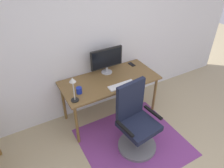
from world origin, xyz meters
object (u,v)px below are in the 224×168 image
at_px(keyboard, 122,85).
at_px(computer_mouse, 141,79).
at_px(desk, 110,83).
at_px(office_chair, 136,125).
at_px(coffee_cup, 79,90).
at_px(desk_lamp, 73,86).
at_px(cell_phone, 132,64).
at_px(monitor, 107,59).

distance_m(keyboard, computer_mouse, 0.34).
bearing_deg(keyboard, computer_mouse, -3.22).
height_order(desk, computer_mouse, computer_mouse).
bearing_deg(desk, office_chair, -89.44).
relative_size(coffee_cup, office_chair, 0.09).
relative_size(desk, desk_lamp, 4.15).
relative_size(keyboard, cell_phone, 3.07).
bearing_deg(monitor, desk, -105.83).
distance_m(coffee_cup, desk_lamp, 0.26).
distance_m(desk, office_chair, 0.80).
relative_size(keyboard, coffee_cup, 4.60).
height_order(desk, cell_phone, cell_phone).
relative_size(desk, monitor, 2.80).
xyz_separation_m(monitor, office_chair, (-0.05, -0.97, -0.59)).
height_order(computer_mouse, cell_phone, computer_mouse).
relative_size(desk, office_chair, 1.45).
xyz_separation_m(cell_phone, desk_lamp, (-1.24, -0.45, 0.24)).
xyz_separation_m(monitor, keyboard, (0.02, -0.45, -0.24)).
xyz_separation_m(computer_mouse, cell_phone, (0.15, 0.49, -0.01)).
relative_size(cell_phone, desk_lamp, 0.38).
height_order(monitor, coffee_cup, monitor).
height_order(cell_phone, office_chair, office_chair).
height_order(coffee_cup, desk_lamp, desk_lamp).
height_order(cell_phone, desk_lamp, desk_lamp).
xyz_separation_m(desk_lamp, office_chair, (0.68, -0.53, -0.59)).
bearing_deg(desk_lamp, cell_phone, 20.13).
relative_size(monitor, desk_lamp, 1.48).
bearing_deg(coffee_cup, keyboard, -13.15).
bearing_deg(cell_phone, desk, -160.95).
relative_size(desk, computer_mouse, 14.85).
relative_size(computer_mouse, office_chair, 0.10).
distance_m(monitor, office_chair, 1.13).
relative_size(monitor, computer_mouse, 5.30).
height_order(desk, coffee_cup, coffee_cup).
distance_m(cell_phone, desk_lamp, 1.34).
bearing_deg(keyboard, coffee_cup, 166.85).
bearing_deg(computer_mouse, desk, 148.26).
xyz_separation_m(computer_mouse, coffee_cup, (-0.97, 0.17, 0.03)).
relative_size(monitor, coffee_cup, 5.89).
height_order(computer_mouse, desk_lamp, desk_lamp).
height_order(monitor, cell_phone, monitor).
bearing_deg(desk_lamp, computer_mouse, -1.87).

